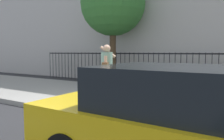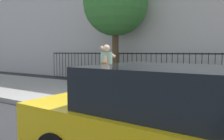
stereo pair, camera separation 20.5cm
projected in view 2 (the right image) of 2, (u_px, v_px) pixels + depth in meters
ground_plane at (45, 111)px, 6.09m from camera, size 60.00×60.00×0.00m
sidewalk at (94, 95)px, 7.94m from camera, size 28.00×4.40×0.15m
iron_fence at (139, 64)px, 10.97m from camera, size 12.03×0.04×1.60m
taxi_yellow at (183, 128)px, 2.71m from camera, size 4.24×1.94×1.45m
pedestrian_on_phone at (106, 69)px, 6.55m from camera, size 0.55×0.72×1.69m
street_bench at (172, 82)px, 7.19m from camera, size 1.60×0.45×0.95m
street_tree_near at (115, 4)px, 10.84m from camera, size 3.18×3.18×5.59m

